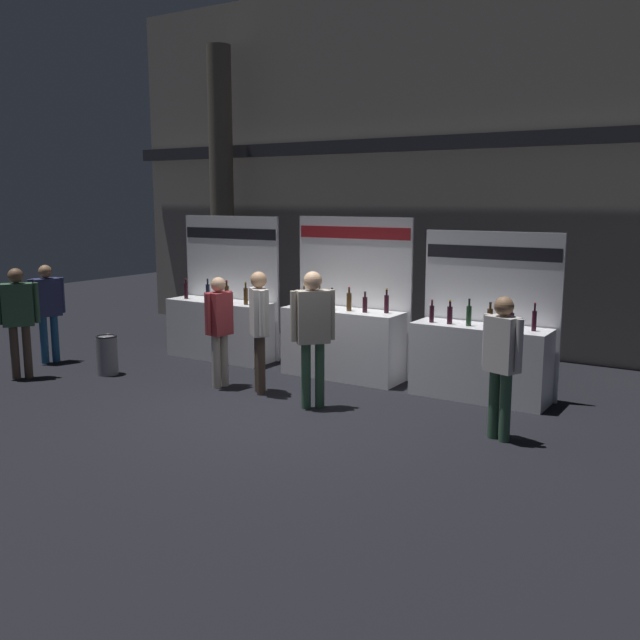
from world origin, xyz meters
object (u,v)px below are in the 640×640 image
(exhibitor_booth_0, at_px, (221,323))
(visitor_5, at_px, (18,313))
(exhibitor_booth_2, at_px, (481,355))
(visitor_3, at_px, (259,322))
(visitor_0, at_px, (219,323))
(visitor_2, at_px, (47,305))
(trash_bin, at_px, (107,355))
(visitor_4, at_px, (313,327))
(exhibitor_booth_1, at_px, (344,337))
(visitor_1, at_px, (502,356))

(exhibitor_booth_0, distance_m, visitor_5, 3.20)
(exhibitor_booth_2, distance_m, visitor_3, 3.07)
(visitor_0, relative_size, visitor_2, 0.98)
(trash_bin, distance_m, visitor_4, 3.74)
(visitor_0, relative_size, visitor_5, 0.95)
(exhibitor_booth_1, xyz_separation_m, visitor_3, (-0.53, -1.42, 0.39))
(exhibitor_booth_1, height_order, visitor_5, exhibitor_booth_1)
(visitor_0, bearing_deg, exhibitor_booth_0, 48.15)
(exhibitor_booth_2, bearing_deg, visitor_2, -165.55)
(visitor_2, relative_size, visitor_3, 0.95)
(visitor_2, xyz_separation_m, visitor_4, (5.10, 0.15, 0.10))
(exhibitor_booth_2, xyz_separation_m, visitor_5, (-6.25, -2.66, 0.41))
(exhibitor_booth_0, relative_size, visitor_3, 1.40)
(exhibitor_booth_1, height_order, visitor_3, exhibitor_booth_1)
(visitor_3, distance_m, visitor_4, 1.03)
(trash_bin, xyz_separation_m, visitor_5, (-0.91, -0.85, 0.70))
(visitor_5, bearing_deg, visitor_2, 68.08)
(visitor_3, bearing_deg, exhibitor_booth_1, -67.72)
(exhibitor_booth_0, xyz_separation_m, exhibitor_booth_1, (2.42, -0.02, 0.02))
(visitor_0, height_order, visitor_4, visitor_4)
(visitor_5, bearing_deg, exhibitor_booth_0, 6.10)
(exhibitor_booth_2, relative_size, visitor_1, 1.38)
(visitor_0, height_order, visitor_1, visitor_1)
(exhibitor_booth_0, bearing_deg, exhibitor_booth_1, -0.52)
(exhibitor_booth_0, xyz_separation_m, visitor_4, (2.91, -1.64, 0.47))
(visitor_1, distance_m, visitor_2, 7.55)
(trash_bin, bearing_deg, visitor_3, 8.76)
(exhibitor_booth_1, relative_size, visitor_5, 1.44)
(visitor_0, xyz_separation_m, visitor_4, (1.70, -0.16, 0.13))
(visitor_0, xyz_separation_m, visitor_1, (4.15, -0.09, 0.02))
(trash_bin, xyz_separation_m, visitor_1, (6.10, 0.29, 0.66))
(visitor_1, relative_size, visitor_5, 0.98)
(visitor_1, distance_m, visitor_4, 2.45)
(exhibitor_booth_2, bearing_deg, visitor_0, -157.05)
(visitor_1, bearing_deg, visitor_4, -159.26)
(trash_bin, bearing_deg, visitor_0, 10.82)
(visitor_1, bearing_deg, exhibitor_booth_1, 171.19)
(exhibitor_booth_0, distance_m, visitor_1, 5.59)
(trash_bin, bearing_deg, exhibitor_booth_2, 18.70)
(exhibitor_booth_2, height_order, visitor_2, exhibitor_booth_2)
(exhibitor_booth_2, distance_m, visitor_4, 2.37)
(exhibitor_booth_0, distance_m, trash_bin, 2.02)
(visitor_3, relative_size, visitor_5, 1.02)
(visitor_4, bearing_deg, visitor_5, 146.39)
(exhibitor_booth_0, xyz_separation_m, visitor_5, (-1.66, -2.70, 0.40))
(exhibitor_booth_0, bearing_deg, exhibitor_booth_2, -0.55)
(exhibitor_booth_0, xyz_separation_m, exhibitor_booth_2, (4.60, -0.04, -0.01))
(exhibitor_booth_0, height_order, exhibitor_booth_2, exhibitor_booth_0)
(visitor_0, distance_m, visitor_1, 4.15)
(exhibitor_booth_2, bearing_deg, visitor_3, -152.57)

